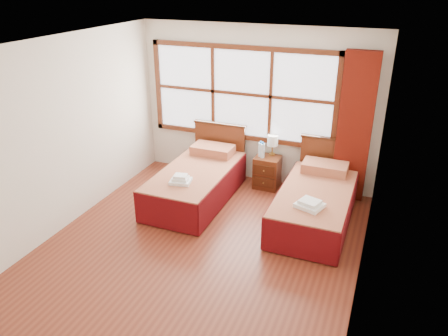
% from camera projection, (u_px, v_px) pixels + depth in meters
% --- Properties ---
extents(floor, '(4.50, 4.50, 0.00)m').
position_uv_depth(floor, '(201.00, 246.00, 5.79)').
color(floor, brown).
rests_on(floor, ground).
extents(ceiling, '(4.50, 4.50, 0.00)m').
position_uv_depth(ceiling, '(196.00, 44.00, 4.72)').
color(ceiling, white).
rests_on(ceiling, wall_back).
extents(wall_back, '(4.00, 0.00, 4.00)m').
position_uv_depth(wall_back, '(256.00, 106.00, 7.16)').
color(wall_back, silver).
rests_on(wall_back, floor).
extents(wall_left, '(0.00, 4.50, 4.50)m').
position_uv_depth(wall_left, '(65.00, 134.00, 5.93)').
color(wall_left, silver).
rests_on(wall_left, floor).
extents(wall_right, '(0.00, 4.50, 4.50)m').
position_uv_depth(wall_right, '(372.00, 182.00, 4.58)').
color(wall_right, silver).
rests_on(wall_right, floor).
extents(window, '(3.16, 0.06, 1.56)m').
position_uv_depth(window, '(241.00, 94.00, 7.13)').
color(window, white).
rests_on(window, wall_back).
extents(curtain, '(0.50, 0.16, 2.30)m').
position_uv_depth(curtain, '(355.00, 128.00, 6.56)').
color(curtain, '#5D1209').
rests_on(curtain, wall_back).
extents(bed_left, '(1.01, 2.03, 0.98)m').
position_uv_depth(bed_left, '(197.00, 181.00, 6.89)').
color(bed_left, '#3E1D0C').
rests_on(bed_left, floor).
extents(bed_right, '(0.99, 2.01, 0.96)m').
position_uv_depth(bed_right, '(315.00, 203.00, 6.26)').
color(bed_right, '#3E1D0C').
rests_on(bed_right, floor).
extents(nightstand, '(0.41, 0.40, 0.54)m').
position_uv_depth(nightstand, '(267.00, 172.00, 7.27)').
color(nightstand, '#592813').
rests_on(nightstand, floor).
extents(towels_left, '(0.33, 0.31, 0.12)m').
position_uv_depth(towels_left, '(181.00, 180.00, 6.32)').
color(towels_left, white).
rests_on(towels_left, bed_left).
extents(towels_right, '(0.41, 0.38, 0.10)m').
position_uv_depth(towels_right, '(310.00, 204.00, 5.68)').
color(towels_right, white).
rests_on(towels_right, bed_right).
extents(lamp, '(0.18, 0.18, 0.34)m').
position_uv_depth(lamp, '(273.00, 141.00, 7.16)').
color(lamp, '#BA8A3B').
rests_on(lamp, nightstand).
extents(bottle_near, '(0.07, 0.07, 0.26)m').
position_uv_depth(bottle_near, '(261.00, 149.00, 7.14)').
color(bottle_near, '#BFE4F6').
rests_on(bottle_near, nightstand).
extents(bottle_far, '(0.07, 0.07, 0.27)m').
position_uv_depth(bottle_far, '(263.00, 150.00, 7.10)').
color(bottle_far, '#BFE4F6').
rests_on(bottle_far, nightstand).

